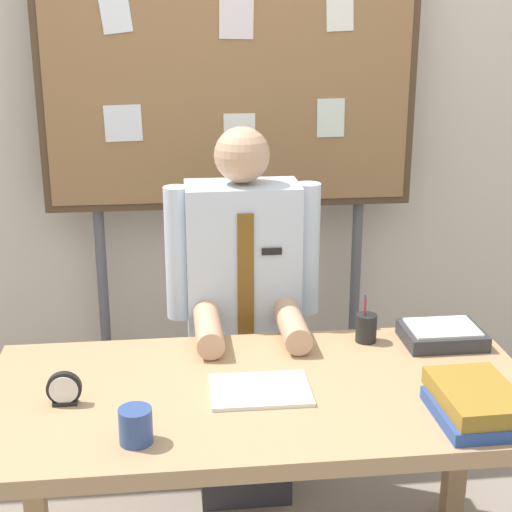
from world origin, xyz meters
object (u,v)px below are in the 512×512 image
(book_stack, at_px, (475,403))
(open_notebook, at_px, (260,390))
(pen_holder, at_px, (366,328))
(bulletin_board, at_px, (230,75))
(desk, at_px, (263,416))
(paper_tray, at_px, (442,335))
(person, at_px, (243,333))
(coffee_mug, at_px, (136,426))
(desk_clock, at_px, (64,390))

(book_stack, relative_size, open_notebook, 1.04)
(book_stack, distance_m, pen_holder, 0.55)
(open_notebook, bearing_deg, bulletin_board, 89.42)
(desk, distance_m, bulletin_board, 1.40)
(bulletin_board, bearing_deg, desk, -90.00)
(desk, distance_m, paper_tray, 0.69)
(person, height_order, coffee_mug, person)
(person, xyz_separation_m, book_stack, (0.55, -0.83, 0.13))
(desk, height_order, paper_tray, paper_tray)
(person, xyz_separation_m, desk_clock, (-0.56, -0.62, 0.13))
(pen_holder, bearing_deg, desk, -142.12)
(person, bearing_deg, open_notebook, -91.04)
(desk, xyz_separation_m, desk_clock, (-0.56, -0.03, 0.13))
(desk, height_order, open_notebook, open_notebook)
(book_stack, bearing_deg, pen_holder, 107.82)
(desk, bearing_deg, person, 90.00)
(open_notebook, relative_size, paper_tray, 1.12)
(open_notebook, bearing_deg, paper_tray, 23.40)
(desk, relative_size, book_stack, 5.37)
(coffee_mug, bearing_deg, paper_tray, 27.31)
(coffee_mug, height_order, pen_holder, pen_holder)
(open_notebook, bearing_deg, pen_holder, 38.89)
(desk, relative_size, person, 1.14)
(desk, xyz_separation_m, paper_tray, (0.63, 0.26, 0.12))
(desk_clock, xyz_separation_m, pen_holder, (0.95, 0.33, 0.00))
(desk, height_order, desk_clock, desk_clock)
(desk, relative_size, pen_holder, 10.14)
(bulletin_board, xyz_separation_m, pen_holder, (0.38, -0.78, -0.76))
(coffee_mug, bearing_deg, bulletin_board, 74.91)
(book_stack, xyz_separation_m, pen_holder, (-0.17, 0.53, 0.01))
(person, xyz_separation_m, bulletin_board, (0.00, 0.48, 0.89))
(desk_clock, bearing_deg, person, 47.85)
(bulletin_board, distance_m, pen_holder, 1.16)
(open_notebook, xyz_separation_m, coffee_mug, (-0.35, -0.23, 0.04))
(bulletin_board, distance_m, book_stack, 1.61)
(desk, relative_size, paper_tray, 6.24)
(open_notebook, relative_size, desk_clock, 2.96)
(desk_clock, distance_m, pen_holder, 1.00)
(open_notebook, bearing_deg, coffee_mug, -146.16)
(desk_clock, bearing_deg, desk, 2.92)
(desk, xyz_separation_m, book_stack, (0.55, -0.23, 0.13))
(desk, bearing_deg, open_notebook, -119.13)
(desk, relative_size, desk_clock, 16.56)
(desk, bearing_deg, book_stack, -22.65)
(desk_clock, bearing_deg, coffee_mug, -47.56)
(person, bearing_deg, paper_tray, -28.11)
(person, relative_size, open_notebook, 4.89)
(desk_clock, bearing_deg, open_notebook, 0.91)
(paper_tray, bearing_deg, desk, -157.77)
(desk, height_order, pen_holder, pen_holder)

